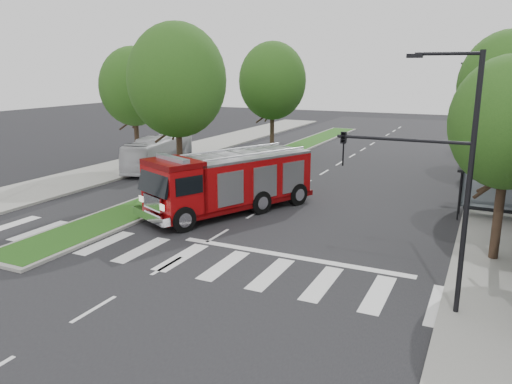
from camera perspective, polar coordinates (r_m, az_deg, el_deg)
ground at (r=23.14m, az=-4.40°, el=-5.01°), size 140.00×140.00×0.00m
sidewalk_left at (r=39.26m, az=-15.67°, el=2.51°), size 5.00×80.00×0.15m
median at (r=41.33m, az=0.71°, el=3.59°), size 3.00×50.00×0.15m
bus_shelter at (r=27.65m, az=25.36°, el=1.20°), size 3.20×1.60×2.61m
tree_right_near at (r=21.06m, az=26.97°, el=7.02°), size 4.40×4.40×8.05m
tree_right_mid at (r=32.98m, az=26.81°, el=10.72°), size 5.60×5.60×9.72m
tree_right_far at (r=43.00m, az=26.53°, el=10.29°), size 5.00×5.00×8.73m
tree_median_near at (r=30.18m, az=-9.03°, el=12.47°), size 5.80×5.80×10.16m
tree_median_far at (r=42.50m, az=1.89°, el=12.57°), size 5.60×5.60×9.72m
tree_left_mid at (r=39.78m, az=-13.78°, el=11.62°), size 5.20×5.20×9.16m
streetlight_right_near at (r=15.78m, az=20.12°, el=2.76°), size 4.08×0.22×8.00m
streetlight_right_far at (r=39.08m, az=24.67°, el=8.25°), size 2.11×0.20×8.00m
fire_engine at (r=26.50m, az=-2.95°, el=1.13°), size 6.73×10.12×3.40m
city_bus at (r=39.09m, az=-11.02°, el=4.48°), size 3.97×9.20×2.49m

